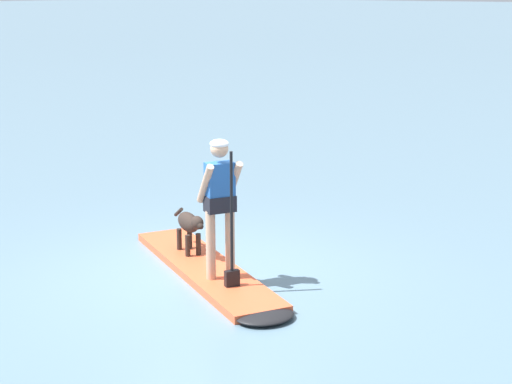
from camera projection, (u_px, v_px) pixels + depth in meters
ground_plane at (206, 272)px, 10.77m from camera, size 400.00×400.00×0.00m
paddleboard at (213, 274)px, 10.55m from camera, size 3.74×2.15×0.10m
person_paddler at (220, 199)px, 10.05m from camera, size 0.68×0.60×1.75m
dog at (190, 225)px, 11.14m from camera, size 0.95×0.47×0.60m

